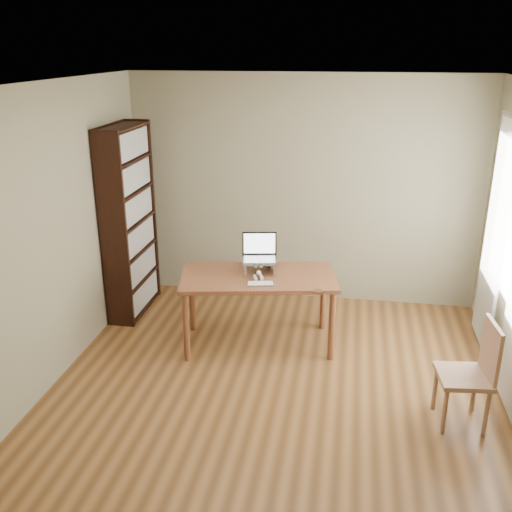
{
  "coord_description": "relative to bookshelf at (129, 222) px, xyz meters",
  "views": [
    {
      "loc": [
        0.55,
        -4.1,
        2.88
      ],
      "look_at": [
        -0.32,
        0.96,
        0.96
      ],
      "focal_mm": 40.0,
      "sensor_mm": 36.0,
      "label": 1
    }
  ],
  "objects": [
    {
      "name": "room",
      "position": [
        1.86,
        -1.54,
        0.25
      ],
      "size": [
        4.04,
        4.54,
        2.64
      ],
      "color": "#573416",
      "rests_on": "ground"
    },
    {
      "name": "keyboard",
      "position": [
        1.59,
        -0.79,
        -0.29
      ],
      "size": [
        0.27,
        0.16,
        0.02
      ],
      "rotation": [
        0.0,
        0.0,
        0.21
      ],
      "color": "silver",
      "rests_on": "desk"
    },
    {
      "name": "desk",
      "position": [
        1.53,
        -0.57,
        -0.39
      ],
      "size": [
        1.62,
        1.02,
        0.75
      ],
      "rotation": [
        0.0,
        0.0,
        0.19
      ],
      "color": "brown",
      "rests_on": "ground"
    },
    {
      "name": "laptop",
      "position": [
        1.53,
        -0.43,
        -0.11
      ],
      "size": [
        0.38,
        0.34,
        0.24
      ],
      "rotation": [
        0.0,
        0.0,
        0.19
      ],
      "color": "silver",
      "rests_on": "laptop_stand"
    },
    {
      "name": "curtains",
      "position": [
        3.75,
        -0.75,
        0.12
      ],
      "size": [
        0.03,
        1.9,
        2.25
      ],
      "color": "white",
      "rests_on": "ground"
    },
    {
      "name": "cat",
      "position": [
        1.5,
        -0.46,
        -0.23
      ],
      "size": [
        0.25,
        0.48,
        0.16
      ],
      "rotation": [
        0.0,
        0.0,
        0.32
      ],
      "color": "#484039",
      "rests_on": "desk"
    },
    {
      "name": "laptop_stand",
      "position": [
        1.53,
        -0.49,
        -0.22
      ],
      "size": [
        0.32,
        0.25,
        0.13
      ],
      "rotation": [
        0.0,
        0.0,
        0.19
      ],
      "color": "silver",
      "rests_on": "desk"
    },
    {
      "name": "coaster",
      "position": [
        2.13,
        -0.84,
        -0.3
      ],
      "size": [
        0.09,
        0.09,
        0.01
      ],
      "primitive_type": "cylinder",
      "color": "brown",
      "rests_on": "desk"
    },
    {
      "name": "bookshelf",
      "position": [
        0.0,
        0.0,
        0.0
      ],
      "size": [
        0.3,
        0.9,
        2.1
      ],
      "color": "black",
      "rests_on": "ground"
    },
    {
      "name": "chair",
      "position": [
        3.4,
        -1.57,
        -0.57
      ],
      "size": [
        0.43,
        0.43,
        0.89
      ],
      "rotation": [
        0.0,
        0.0,
        0.11
      ],
      "color": "tan",
      "rests_on": "ground"
    }
  ]
}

